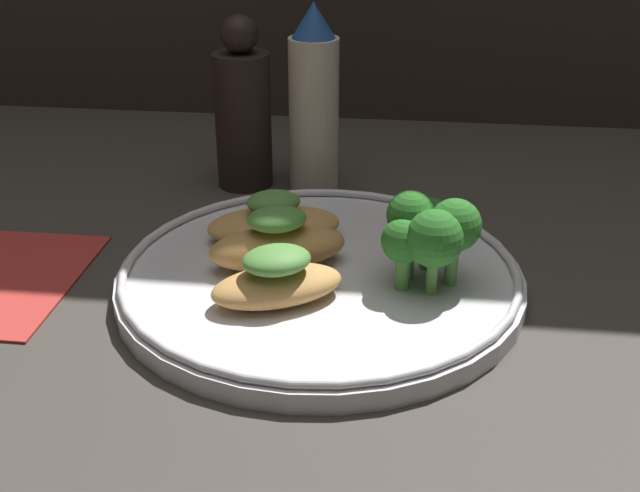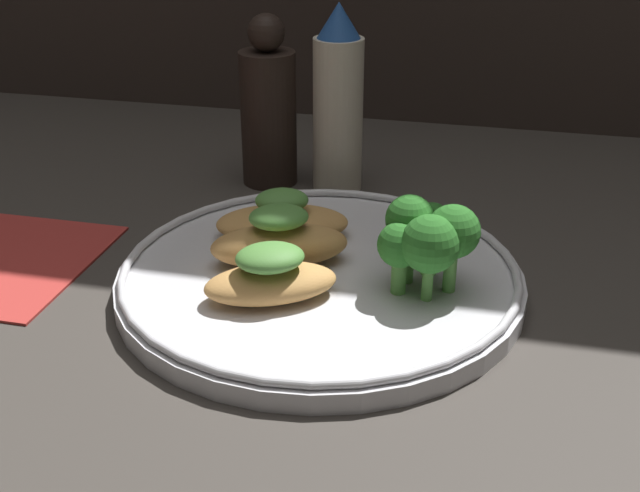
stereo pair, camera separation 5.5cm
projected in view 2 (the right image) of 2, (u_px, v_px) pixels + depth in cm
name	position (u px, v px, depth cm)	size (l,w,h in cm)	color
ground_plane	(320.00, 295.00, 57.17)	(180.00, 180.00, 1.00)	#3D3833
plate	(320.00, 277.00, 56.50)	(28.52, 28.52, 2.00)	silver
grilled_meat_front	(271.00, 278.00, 52.29)	(9.84, 7.87, 3.83)	tan
grilled_meat_middle	(279.00, 241.00, 56.62)	(10.70, 7.67, 4.41)	tan
grilled_meat_back	(282.00, 220.00, 60.73)	(11.21, 8.15, 3.83)	tan
broccoli_bunch	(427.00, 235.00, 52.32)	(6.60, 6.89, 6.35)	#569942
sauce_bottle	(338.00, 103.00, 70.39)	(4.42, 4.42, 16.64)	beige
pepper_grinder	(268.00, 110.00, 72.19)	(5.06, 5.06, 15.44)	black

